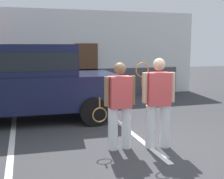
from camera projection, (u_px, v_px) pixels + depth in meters
ground_plane at (159, 150)px, 5.76m from camera, size 40.00×40.00×0.00m
parking_stripe_0 at (12, 140)px, 6.39m from camera, size 0.12×4.40×0.01m
parking_stripe_1 at (128, 130)px, 7.15m from camera, size 0.12×4.40×0.01m
house_frontage at (87, 56)px, 11.79m from camera, size 9.20×0.40×3.38m
parked_suv at (25, 79)px, 7.86m from camera, size 4.66×2.29×2.05m
tennis_player_man at (119, 105)px, 5.71m from camera, size 0.89×0.28×1.70m
tennis_player_woman at (158, 102)px, 5.79m from camera, size 0.79×0.33×1.78m
potted_plant_by_porch at (164, 85)px, 11.96m from camera, size 0.62×0.62×0.82m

